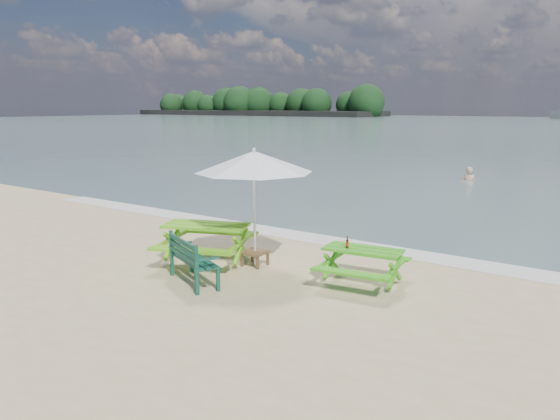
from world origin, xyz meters
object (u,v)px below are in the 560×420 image
Objects in this scene: picnic_table_left at (206,244)px; side_table at (255,258)px; picnic_table_right at (362,267)px; park_bench at (194,269)px; patio_umbrella at (254,162)px; beer_bottle at (347,244)px; swimmer at (468,187)px.

side_table is (0.99, 0.43, -0.24)m from picnic_table_left.
picnic_table_right is 1.19× the size of park_bench.
patio_umbrella is (0.99, 0.43, 1.80)m from picnic_table_left.
swimmer is (-2.63, 16.27, -1.09)m from beer_bottle.
picnic_table_right is at bearing 5.77° from patio_umbrella.
side_table is at bearing 23.73° from picnic_table_left.
picnic_table_right is 0.97× the size of swimmer.
swimmer reaches higher than side_table.
patio_umbrella is (0.23, 1.59, 1.94)m from park_bench.
beer_bottle is (2.14, 0.12, 0.61)m from side_table.
picnic_table_right is 2.43m from side_table.
picnic_table_right is (3.40, 0.68, -0.08)m from picnic_table_left.
beer_bottle is at bearing 10.02° from picnic_table_left.
park_bench is at bearing -56.51° from picnic_table_left.
patio_umbrella reaches higher than park_bench.
picnic_table_left is at bearing -156.27° from side_table.
beer_bottle is 0.13× the size of swimmer.
patio_umbrella is at bearing -176.83° from beer_bottle.
swimmer is (-0.26, 17.98, -0.59)m from park_bench.
beer_bottle is at bearing 35.73° from park_bench.
beer_bottle is (3.13, 0.55, 0.36)m from picnic_table_left.
beer_bottle reaches higher than picnic_table_right.
beer_bottle is (2.14, 0.12, -1.44)m from patio_umbrella.
picnic_table_right is at bearing 34.70° from park_bench.
side_table is at bearing 81.89° from park_bench.
beer_bottle is (2.37, 1.70, 0.50)m from park_bench.
patio_umbrella reaches higher than side_table.
picnic_table_left is 3.47m from picnic_table_right.
side_table is at bearing -176.83° from beer_bottle.
picnic_table_left is 4.74× the size of side_table.
beer_bottle reaches higher than swimmer.
park_bench reaches higher than side_table.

